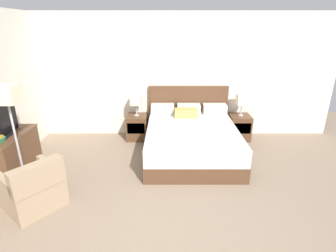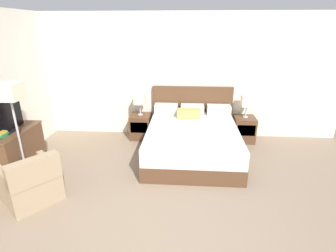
% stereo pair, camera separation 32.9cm
% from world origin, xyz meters
% --- Properties ---
extents(ground_plane, '(9.83, 9.83, 0.00)m').
position_xyz_m(ground_plane, '(0.00, 0.00, 0.00)').
color(ground_plane, '#84705B').
extents(wall_back, '(7.15, 0.06, 2.70)m').
position_xyz_m(wall_back, '(0.00, 3.31, 1.35)').
color(wall_back, silver).
rests_on(wall_back, ground).
extents(bed, '(1.78, 2.13, 1.16)m').
position_xyz_m(bed, '(0.32, 2.23, 0.33)').
color(bed, brown).
rests_on(bed, ground).
extents(nightstand_left, '(0.45, 0.46, 0.55)m').
position_xyz_m(nightstand_left, '(-0.83, 2.99, 0.27)').
color(nightstand_left, brown).
rests_on(nightstand_left, ground).
extents(nightstand_right, '(0.45, 0.46, 0.55)m').
position_xyz_m(nightstand_right, '(1.47, 2.99, 0.27)').
color(nightstand_right, brown).
rests_on(nightstand_right, ground).
extents(table_lamp_left, '(0.23, 0.23, 0.48)m').
position_xyz_m(table_lamp_left, '(-0.83, 2.99, 0.90)').
color(table_lamp_left, '#B7B7BC').
rests_on(table_lamp_left, nightstand_left).
extents(table_lamp_right, '(0.23, 0.23, 0.48)m').
position_xyz_m(table_lamp_right, '(1.47, 2.99, 0.90)').
color(table_lamp_right, '#B7B7BC').
rests_on(table_lamp_right, nightstand_right).
extents(dresser, '(0.49, 1.07, 0.77)m').
position_xyz_m(dresser, '(-2.71, 1.33, 0.40)').
color(dresser, brown).
rests_on(dresser, ground).
extents(tv, '(0.18, 0.80, 0.57)m').
position_xyz_m(tv, '(-2.71, 1.28, 1.05)').
color(tv, black).
rests_on(tv, dresser).
extents(armchair_by_window, '(0.96, 0.96, 0.76)m').
position_xyz_m(armchair_by_window, '(-1.99, 0.56, 0.28)').
color(armchair_by_window, '#9E8466').
rests_on(armchair_by_window, ground).
extents(floor_lamp, '(0.33, 0.33, 1.63)m').
position_xyz_m(floor_lamp, '(-2.42, 1.09, 1.38)').
color(floor_lamp, '#B7B7BC').
rests_on(floor_lamp, ground).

